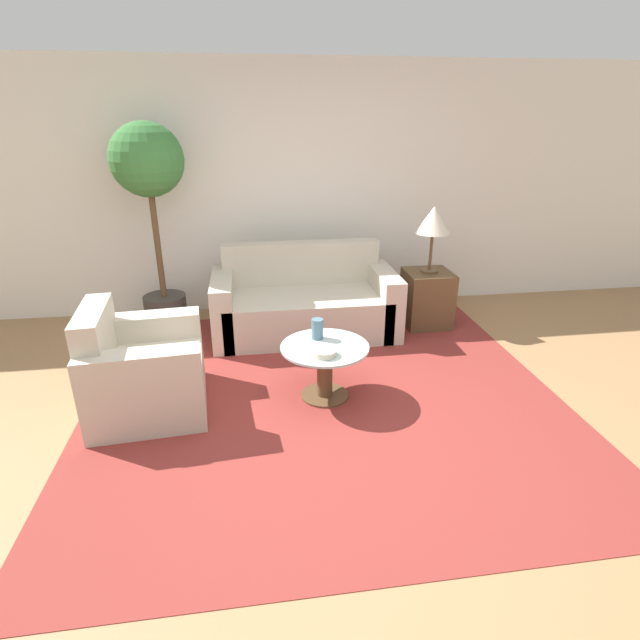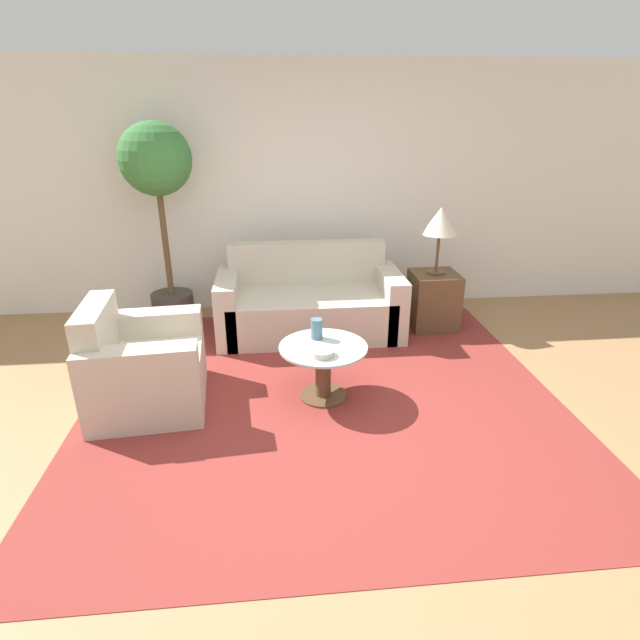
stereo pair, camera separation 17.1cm
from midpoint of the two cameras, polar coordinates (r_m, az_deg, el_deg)
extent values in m
plane|color=#9E754C|center=(3.52, 1.27, -13.42)|extent=(14.00, 14.00, 0.00)
cube|color=white|center=(5.55, -1.99, 14.56)|extent=(10.00, 0.06, 2.60)
cube|color=maroon|center=(3.99, 1.60, -8.66)|extent=(3.65, 3.50, 0.01)
cube|color=beige|center=(5.01, -0.18, 0.80)|extent=(1.61, 0.87, 0.43)
cube|color=beige|center=(5.26, -0.55, 4.37)|extent=(1.61, 0.18, 0.86)
cube|color=beige|center=(4.97, -9.45, 1.49)|extent=(0.20, 0.87, 0.62)
cube|color=beige|center=(5.11, 8.83, 2.13)|extent=(0.20, 0.87, 0.62)
cube|color=beige|center=(4.00, -17.76, -6.32)|extent=(0.86, 0.76, 0.43)
cube|color=beige|center=(3.97, -22.57, -4.04)|extent=(0.24, 0.70, 0.82)
cube|color=beige|center=(3.65, -18.51, -7.56)|extent=(0.82, 0.27, 0.62)
cube|color=beige|center=(4.26, -17.43, -2.96)|extent=(0.82, 0.27, 0.62)
cylinder|color=brown|center=(3.99, 1.60, -8.58)|extent=(0.37, 0.37, 0.02)
cylinder|color=brown|center=(3.89, 1.64, -6.05)|extent=(0.12, 0.12, 0.42)
cylinder|color=#B2C6C6|center=(3.78, 1.67, -3.12)|extent=(0.68, 0.68, 0.02)
cube|color=brown|center=(5.29, 13.72, 2.20)|extent=(0.46, 0.46, 0.58)
cylinder|color=brown|center=(5.20, 14.02, 5.32)|extent=(0.18, 0.18, 0.02)
cylinder|color=brown|center=(5.14, 14.23, 7.44)|extent=(0.03, 0.03, 0.37)
cone|color=beige|center=(5.07, 14.57, 10.91)|extent=(0.35, 0.35, 0.26)
cylinder|color=#3D3833|center=(5.46, -15.55, 1.29)|extent=(0.43, 0.43, 0.33)
cylinder|color=brown|center=(5.25, -16.40, 8.87)|extent=(0.06, 0.06, 1.15)
sphere|color=#387538|center=(5.13, -17.36, 17.16)|extent=(0.68, 0.68, 0.68)
cylinder|color=slate|center=(3.87, 0.89, -1.02)|extent=(0.09, 0.09, 0.16)
cylinder|color=beige|center=(3.62, 1.58, -3.78)|extent=(0.17, 0.17, 0.05)
camera|label=1|loc=(0.09, -88.76, 0.51)|focal=28.00mm
camera|label=2|loc=(0.09, 91.24, -0.51)|focal=28.00mm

